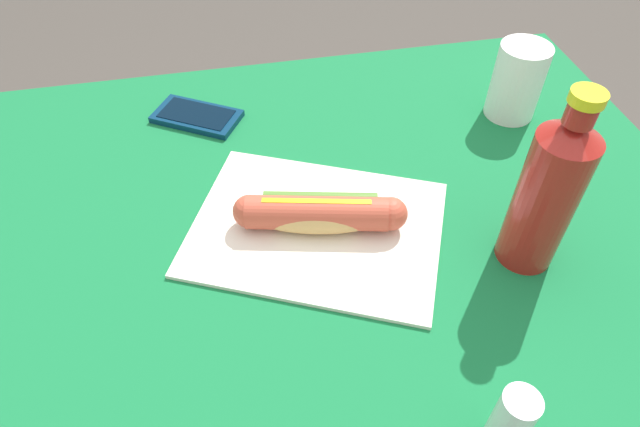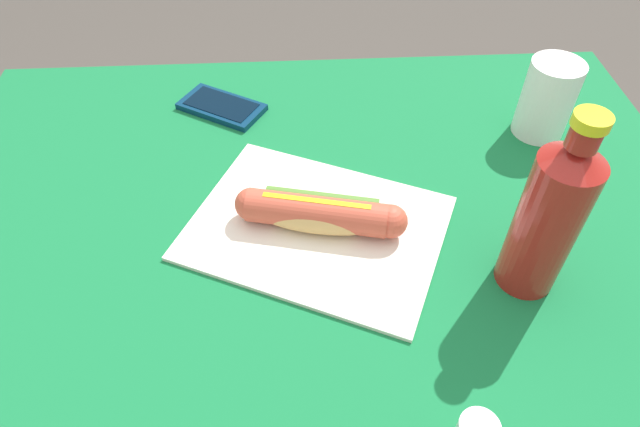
% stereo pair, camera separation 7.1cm
% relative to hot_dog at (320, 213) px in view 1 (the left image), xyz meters
% --- Properties ---
extents(dining_table, '(1.10, 0.86, 0.76)m').
position_rel_hot_dog_xyz_m(dining_table, '(-0.00, -0.01, -0.17)').
color(dining_table, brown).
rests_on(dining_table, ground).
extents(paper_wrapper, '(0.40, 0.35, 0.01)m').
position_rel_hot_dog_xyz_m(paper_wrapper, '(-0.00, -0.00, -0.03)').
color(paper_wrapper, silver).
rests_on(paper_wrapper, dining_table).
extents(hot_dog, '(0.22, 0.09, 0.05)m').
position_rel_hot_dog_xyz_m(hot_dog, '(0.00, 0.00, 0.00)').
color(hot_dog, tan).
rests_on(hot_dog, paper_wrapper).
extents(cell_phone, '(0.15, 0.13, 0.01)m').
position_rel_hot_dog_xyz_m(cell_phone, '(-0.15, 0.28, -0.02)').
color(cell_phone, '#0A2D4C').
rests_on(cell_phone, dining_table).
extents(soda_bottle, '(0.07, 0.07, 0.24)m').
position_rel_hot_dog_xyz_m(soda_bottle, '(0.24, -0.09, 0.08)').
color(soda_bottle, maroon).
rests_on(soda_bottle, dining_table).
extents(drinking_cup, '(0.08, 0.08, 0.12)m').
position_rel_hot_dog_xyz_m(drinking_cup, '(0.36, 0.19, 0.03)').
color(drinking_cup, white).
rests_on(drinking_cup, dining_table).
extents(salt_shaker, '(0.04, 0.04, 0.09)m').
position_rel_hot_dog_xyz_m(salt_shaker, '(0.12, -0.31, 0.01)').
color(salt_shaker, silver).
rests_on(salt_shaker, dining_table).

